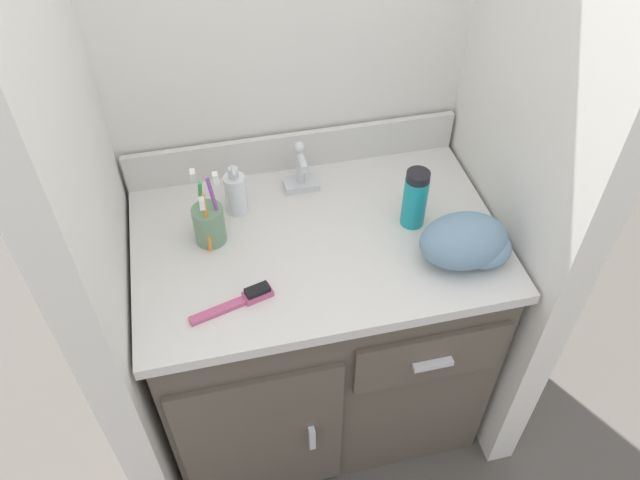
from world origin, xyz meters
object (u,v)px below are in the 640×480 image
Objects in this scene: hairbrush at (243,299)px; soap_dispenser at (236,193)px; shaving_cream_can at (415,198)px; hand_towel at (469,242)px; toothbrush_cup at (209,223)px.

soap_dispenser is at bearing 69.48° from hairbrush.
shaving_cream_can is 0.82× the size of hairbrush.
hairbrush is 0.90× the size of hand_towel.
soap_dispenser is at bearing 150.03° from hand_towel.
toothbrush_cup is 1.07× the size of hairbrush.
hand_towel is at bearing -61.31° from shaving_cream_can.
shaving_cream_can reaches higher than soap_dispenser.
toothbrush_cup is 1.30× the size of shaving_cream_can.
hairbrush is at bearing -178.57° from hand_towel.
toothbrush_cup reaches higher than shaving_cream_can.
soap_dispenser is at bearing 49.80° from toothbrush_cup.
soap_dispenser is 0.73× the size of hairbrush.
toothbrush_cup is 0.61m from hand_towel.
toothbrush_cup is 0.22m from hairbrush.
shaving_cream_can is (0.42, -0.14, 0.02)m from soap_dispenser.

